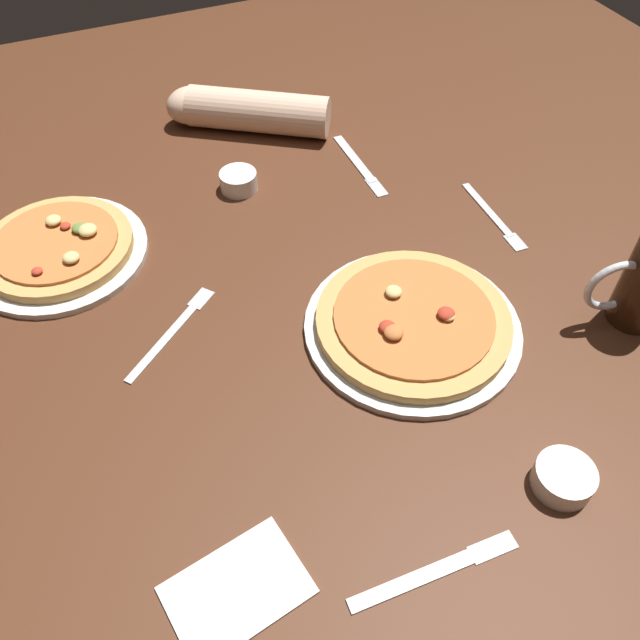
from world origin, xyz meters
The scene contains 11 objects.
ground_plane centered at (0.00, 0.00, -0.01)m, with size 2.40×2.40×0.03m, color #4C2816.
pizza_plate_near centered at (0.13, -0.06, 0.02)m, with size 0.34×0.34×0.05m.
pizza_plate_far centered at (-0.35, 0.34, 0.02)m, with size 0.30×0.30×0.05m.
ramekin_sauce centered at (0.18, -0.37, 0.02)m, with size 0.08×0.08×0.03m, color silver.
ramekin_butter centered at (0.00, 0.39, 0.02)m, with size 0.07×0.07×0.04m, color white.
napkin_folded centered at (-0.25, -0.33, 0.00)m, with size 0.16×0.11×0.01m, color white.
fork_left centered at (-0.21, 0.09, 0.00)m, with size 0.18×0.15×0.01m.
knife_right centered at (0.25, 0.36, 0.00)m, with size 0.02×0.22×0.01m.
fork_spare centered at (0.40, 0.12, 0.00)m, with size 0.03×0.20×0.01m.
knife_spare centered at (-0.03, -0.41, 0.00)m, with size 0.22×0.03×0.01m.
diner_arm centered at (0.08, 0.59, 0.04)m, with size 0.32×0.24×0.09m.
Camera 1 is at (-0.27, -0.61, 0.78)m, focal length 36.63 mm.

